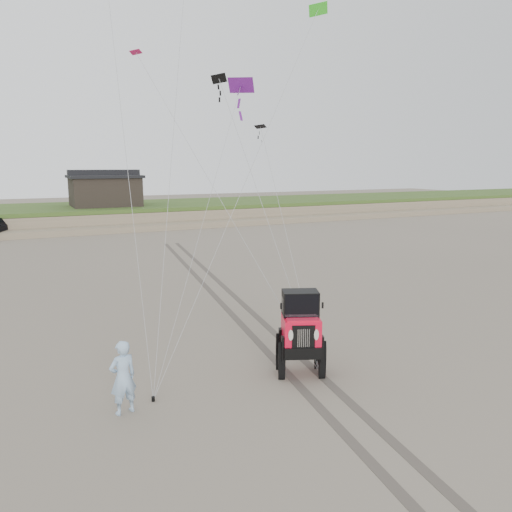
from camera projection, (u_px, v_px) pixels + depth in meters
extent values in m
plane|color=#6B6054|center=(267.00, 371.00, 13.56)|extent=(160.00, 160.00, 0.00)
cube|color=#7A6B54|center=(83.00, 217.00, 47.02)|extent=(160.00, 12.00, 1.40)
cube|color=#2D4719|center=(82.00, 208.00, 46.87)|extent=(160.00, 12.00, 0.35)
cube|color=#7A6B54|center=(93.00, 229.00, 41.36)|extent=(160.00, 3.50, 0.50)
cube|color=black|center=(105.00, 192.00, 46.58)|extent=(6.00, 5.00, 2.60)
cube|color=black|center=(104.00, 176.00, 46.32)|extent=(6.40, 5.40, 0.25)
cube|color=black|center=(104.00, 172.00, 46.26)|extent=(6.40, 1.20, 0.50)
imported|color=#84B0CD|center=(123.00, 377.00, 11.12)|extent=(0.70, 0.55, 1.71)
cube|color=#34D124|center=(318.00, 9.00, 20.87)|extent=(0.93, 0.56, 0.59)
cube|color=black|center=(260.00, 127.00, 19.87)|extent=(0.49, 0.50, 0.17)
cube|color=#65177F|center=(241.00, 85.00, 24.21)|extent=(1.27, 1.17, 0.69)
cube|color=black|center=(219.00, 79.00, 16.17)|extent=(0.54, 0.39, 0.34)
cube|color=#C31857|center=(136.00, 52.00, 20.84)|extent=(0.55, 0.51, 0.19)
cylinder|color=black|center=(153.00, 399.00, 11.81)|extent=(0.08, 0.08, 0.12)
cylinder|color=black|center=(320.00, 372.00, 13.34)|extent=(0.08, 0.08, 0.12)
cube|color=#4C443D|center=(215.00, 296.00, 21.32)|extent=(4.42, 29.74, 0.01)
cube|color=#4C443D|center=(232.00, 294.00, 21.66)|extent=(4.42, 29.74, 0.01)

